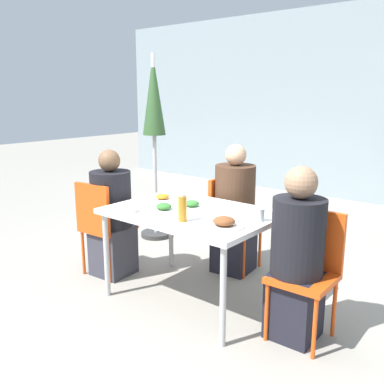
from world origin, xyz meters
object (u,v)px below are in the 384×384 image
person_left (112,218)px  bottle (182,208)px  closed_umbrella (154,112)px  chair_far (230,215)px  salad_bowl (127,208)px  chair_left (102,221)px  person_far (234,213)px  person_right (297,259)px  chair_right (308,264)px  drinking_cup (259,215)px

person_left → bottle: (1.03, -0.20, 0.31)m
closed_umbrella → bottle: bearing=-40.1°
chair_far → bottle: 1.11m
bottle → salad_bowl: bearing=-170.8°
chair_left → bottle: (1.08, -0.12, 0.33)m
person_left → person_far: bearing=38.7°
chair_left → person_far: size_ratio=0.73×
person_right → bottle: 0.87m
closed_umbrella → salad_bowl: bearing=-53.7°
person_right → closed_umbrella: closed_umbrella is taller
chair_left → person_right: person_right is taller
chair_left → bottle: bottle is taller
chair_right → bottle: (-0.81, -0.37, 0.33)m
chair_far → closed_umbrella: closed_umbrella is taller
person_left → person_right: (1.80, 0.08, 0.02)m
person_right → person_left: bearing=1.6°
chair_far → salad_bowl: (-0.22, -1.10, 0.26)m
closed_umbrella → drinking_cup: size_ratio=22.37×
person_left → bottle: size_ratio=5.73×
person_far → drinking_cup: 0.91m
person_right → drinking_cup: person_right is taller
salad_bowl → chair_far: bearing=78.7°
chair_right → chair_far: size_ratio=1.00×
person_far → person_right: bearing=49.1°
closed_umbrella → salad_bowl: closed_umbrella is taller
person_right → person_far: person_far is taller
closed_umbrella → bottle: 2.03m
chair_right → closed_umbrella: (-2.29, 0.87, 0.94)m
closed_umbrella → drinking_cup: bearing=-24.9°
person_far → bottle: 1.04m
chair_right → person_far: bearing=-32.2°
person_right → chair_far: bearing=-36.1°
chair_left → chair_far: bearing=44.4°
chair_left → person_far: person_far is taller
person_right → person_far: (-0.96, 0.69, 0.00)m
chair_right → bottle: size_ratio=4.31×
bottle → person_right: bearing=20.7°
chair_left → person_left: size_ratio=0.75×
person_far → closed_umbrella: 1.58m
bottle → drinking_cup: 0.56m
person_left → salad_bowl: 0.65m
person_right → salad_bowl: 1.34m
person_right → drinking_cup: (-0.34, 0.07, 0.24)m
person_left → drinking_cup: 1.49m
person_left → person_far: person_far is taller
chair_right → chair_far: (-1.10, 0.65, 0.00)m
chair_far → person_far: size_ratio=0.73×
chair_left → chair_right: same height
person_left → person_far: 1.14m
chair_left → chair_right: size_ratio=1.00×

